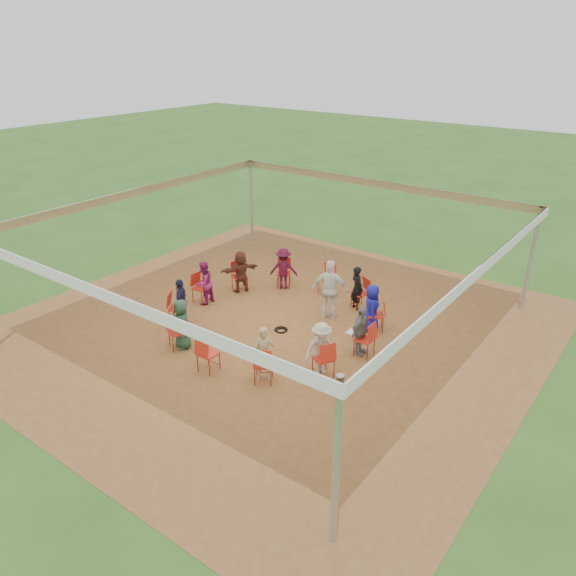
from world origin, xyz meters
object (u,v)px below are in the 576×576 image
Objects in this scene: chair_8 at (178,332)px; person_seated_4 at (241,272)px; chair_9 at (208,354)px; chair_2 at (360,293)px; chair_6 at (201,288)px; chair_4 at (284,273)px; standing_person at (330,290)px; person_seated_7 at (182,324)px; cable_coil at (281,330)px; chair_5 at (240,276)px; person_seated_5 at (204,283)px; person_seated_8 at (264,354)px; person_seated_6 at (181,301)px; laptop at (355,330)px; chair_3 at (327,279)px; chair_11 at (323,359)px; person_seated_3 at (284,269)px; person_seated_0 at (361,331)px; chair_7 at (177,308)px; person_seated_1 at (372,308)px; person_seated_2 at (357,288)px; chair_1 at (376,315)px; chair_10 at (264,364)px; chair_0 at (365,339)px; person_seated_9 at (321,349)px.

chair_8 is 3.66m from person_seated_4.
person_seated_4 is at bearing 119.23° from chair_9.
chair_2 is 1.00× the size of chair_6.
standing_person is at bearing 125.30° from chair_4.
cable_coil is (1.45, 2.12, -0.62)m from person_seated_7.
person_seated_5 is (-0.18, -1.33, 0.20)m from chair_5.
person_seated_8 is (3.98, -2.04, 0.20)m from chair_6.
laptop is at bearing 75.50° from person_seated_6.
chair_3 is at bearing 135.00° from chair_6.
person_seated_3 is (-3.68, 3.37, 0.20)m from chair_11.
person_seated_0 is 1.00× the size of person_seated_3.
chair_7 is 5.17m from person_seated_1.
person_seated_2 is 1.01m from standing_person.
chair_5 is 5.28m from chair_11.
person_seated_1 reaches higher than chair_11.
chair_1 is at bearing 165.00° from chair_2.
chair_0 is at bearing 30.00° from chair_10.
cable_coil is (-1.14, 2.13, -0.43)m from chair_10.
person_seated_7 is at bearing 75.36° from chair_3.
person_seated_2 is at bearing 105.00° from person_seated_6.
person_seated_6 is at bearing 17.75° from standing_person.
person_seated_9 is 2.32m from cable_coil.
chair_7 is 1.36m from person_seated_5.
person_seated_0 is at bearing 90.00° from chair_6.
chair_1 and chair_4 have the same top height.
chair_6 is at bearing 169.96° from person_seated_6.
chair_3 is at bearing 136.33° from person_seated_5.
person_seated_2 is at bearing 19.96° from chair_1.
person_seated_0 reaches higher than chair_7.
person_seated_2 is at bearing 90.00° from chair_2.
cable_coil is (0.37, -2.75, -0.43)m from chair_3.
chair_11 is (2.43, -3.88, 0.00)m from chair_3.
standing_person is at bearing 66.27° from chair_10.
person_seated_8 is at bearing 133.67° from chair_1.
chair_5 is 0.70× the size of person_seated_0.
person_seated_8 is (2.75, -4.37, 0.20)m from chair_4.
chair_8 is 0.70× the size of person_seated_8.
chair_10 is 5.17m from person_seated_3.
person_seated_1 is 4.87m from person_seated_5.
person_seated_3 is (-1.44, 4.78, 0.20)m from chair_9.
chair_7 is at bearing 30.00° from chair_5.
person_seated_7 is (-3.32, -3.57, 0.00)m from person_seated_1.
chair_10 is 1.00× the size of chair_11.
person_seated_7 is (1.16, -3.47, 0.20)m from chair_5.
person_seated_8 is (-0.06, 0.10, 0.20)m from chair_10.
person_seated_7 is at bearing 90.00° from chair_8.
person_seated_0 and person_seated_1 have the same top height.
person_seated_2 is (1.08, 4.87, 0.20)m from chair_9.
cable_coil is at bearing 90.63° from person_seated_4.
person_seated_4 is at bearing 165.00° from person_seated_5.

